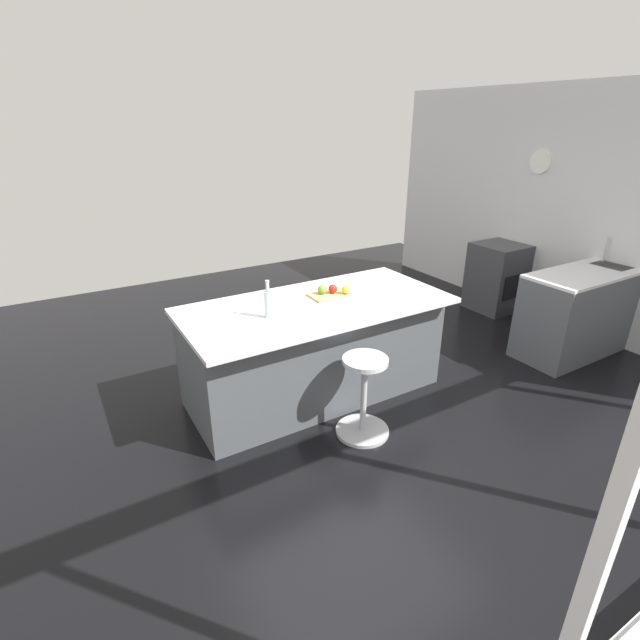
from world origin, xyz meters
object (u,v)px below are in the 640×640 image
Objects in this scene: oven_range at (497,277)px; apple_green at (322,289)px; kitchen_island at (315,348)px; apple_red at (333,289)px; cutting_board at (330,295)px; water_bottle at (268,303)px; apple_yellow at (346,289)px; stool_by_window at (364,399)px.

apple_green reaches higher than oven_range.
oven_range is 3.23m from kitchen_island.
oven_range is at bearing -169.36° from apple_red.
cutting_board is 0.71m from water_bottle.
oven_range is 0.38× the size of kitchen_island.
apple_red reaches higher than kitchen_island.
apple_red is 1.01× the size of apple_yellow.
cutting_board is at bearing -163.64° from kitchen_island.
oven_range reaches higher than stool_by_window.
kitchen_island reaches higher than oven_range.
stool_by_window is 1.01m from cutting_board.
cutting_board is at bearing -101.48° from stool_by_window.
kitchen_island is at bearing -87.49° from stool_by_window.
stool_by_window is 2.21× the size of water_bottle.
apple_yellow reaches higher than oven_range.
kitchen_island is 7.45× the size of water_bottle.
stool_by_window is at bearing 76.11° from apple_red.
water_bottle reaches higher than apple_red.
kitchen_island is 6.47× the size of cutting_board.
oven_range is at bearing -169.45° from cutting_board.
cutting_board is at bearing -30.33° from apple_yellow.
apple_green is (-0.10, -0.82, 0.66)m from stool_by_window.
water_bottle is at bearing 14.38° from cutting_board.
apple_red is (2.95, 0.55, 0.54)m from oven_range.
apple_yellow is at bearing -172.94° from water_bottle.
apple_yellow reaches higher than stool_by_window.
kitchen_island is 0.74m from stool_by_window.
stool_by_window is 1.01m from apple_yellow.
water_bottle is at bearing 18.30° from apple_green.
apple_red is 0.26× the size of water_bottle.
apple_green is (0.06, -0.03, 0.05)m from cutting_board.
water_bottle is (0.62, 0.21, 0.06)m from apple_green.
apple_green is (-0.13, -0.09, 0.52)m from kitchen_island.
apple_green is 1.04× the size of apple_red.
water_bottle is (0.72, 0.18, 0.06)m from apple_red.
oven_range is 2.48× the size of cutting_board.
apple_green is 0.10m from apple_red.
apple_green reaches higher than kitchen_island.
apple_yellow is (-0.09, 0.08, -0.00)m from apple_red.
water_bottle reaches higher than kitchen_island.
apple_green reaches higher than apple_red.
oven_range is 11.29× the size of apple_yellow.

